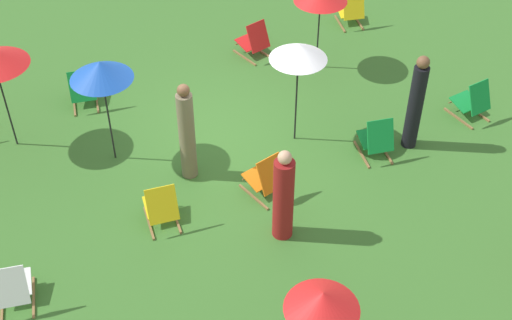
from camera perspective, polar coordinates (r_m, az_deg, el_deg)
name	(u,v)px	position (r m, az deg, el deg)	size (l,w,h in m)	color
ground_plane	(225,143)	(12.96, -2.50, 1.40)	(40.00, 40.00, 0.00)	#386B28
deckchair_0	(83,90)	(14.06, -13.85, 5.55)	(0.65, 0.85, 0.83)	olive
deckchair_1	(376,139)	(12.63, 9.73, 1.67)	(0.65, 0.85, 0.83)	olive
deckchair_3	(12,288)	(10.67, -19.14, -9.74)	(0.65, 0.85, 0.83)	olive
deckchair_4	(266,178)	(11.68, 0.80, -1.45)	(0.61, 0.84, 0.83)	olive
deckchair_8	(351,10)	(16.44, 7.71, 11.94)	(0.66, 0.86, 0.83)	olive
deckchair_9	(254,41)	(15.15, -0.18, 9.61)	(0.62, 0.84, 0.83)	olive
deckchair_10	(161,207)	(11.28, -7.70, -3.79)	(0.60, 0.83, 0.83)	olive
deckchair_11	(472,102)	(13.95, 17.13, 4.55)	(0.53, 0.79, 0.83)	olive
umbrella_1	(322,301)	(8.30, 5.40, -11.33)	(0.91, 0.91, 1.85)	black
umbrella_2	(298,52)	(11.98, 3.46, 8.75)	(1.00, 1.00, 2.03)	black
umbrella_4	(101,71)	(11.78, -12.48, 7.09)	(1.05, 1.05, 2.02)	black
person_1	(416,104)	(12.66, 12.81, 4.46)	(0.38, 0.38, 1.89)	black
person_2	(187,133)	(11.77, -5.63, 2.16)	(0.39, 0.39, 1.88)	#72664C
person_3	(283,197)	(10.73, 2.23, -3.03)	(0.36, 0.36, 1.70)	maroon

